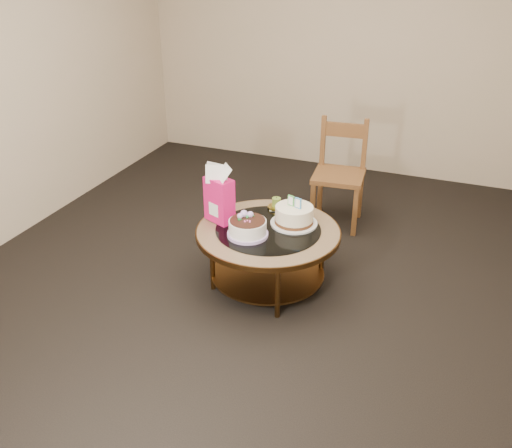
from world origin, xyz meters
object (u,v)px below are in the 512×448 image
at_px(decorated_cake, 248,228).
at_px(gift_bag, 219,194).
at_px(coffee_table, 268,239).
at_px(cream_cake, 294,216).
at_px(dining_chair, 339,173).

bearing_deg(decorated_cake, gift_bag, 153.27).
bearing_deg(coffee_table, cream_cake, 43.95).
distance_m(coffee_table, cream_cake, 0.25).
relative_size(cream_cake, gift_bag, 0.80).
relative_size(decorated_cake, cream_cake, 0.84).
distance_m(coffee_table, dining_chair, 1.20).
height_order(coffee_table, decorated_cake, decorated_cake).
bearing_deg(gift_bag, dining_chair, 87.20).
xyz_separation_m(decorated_cake, cream_cake, (0.24, 0.28, 0.01)).
height_order(decorated_cake, gift_bag, gift_bag).
bearing_deg(cream_cake, decorated_cake, -111.40).
distance_m(decorated_cake, cream_cake, 0.37).
xyz_separation_m(decorated_cake, gift_bag, (-0.27, 0.14, 0.15)).
bearing_deg(cream_cake, coffee_table, -116.66).
xyz_separation_m(cream_cake, gift_bag, (-0.51, -0.14, 0.14)).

